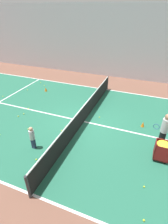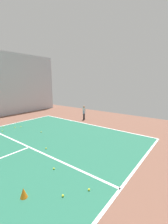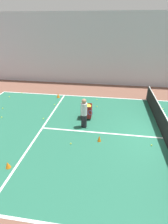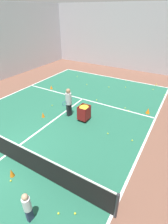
{
  "view_description": "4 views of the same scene",
  "coord_description": "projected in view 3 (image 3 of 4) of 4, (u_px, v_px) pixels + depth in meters",
  "views": [
    {
      "loc": [
        7.85,
        3.12,
        5.71
      ],
      "look_at": [
        0.0,
        0.0,
        0.66
      ],
      "focal_mm": 28.0,
      "sensor_mm": 36.0,
      "label": 1
    },
    {
      "loc": [
        -6.6,
        -2.52,
        3.3
      ],
      "look_at": [
        1.28,
        -12.72,
        0.68
      ],
      "focal_mm": 24.0,
      "sensor_mm": 36.0,
      "label": 2
    },
    {
      "loc": [
        -7.85,
        2.91,
        5.27
      ],
      "look_at": [
        0.47,
        4.17,
        0.95
      ],
      "focal_mm": 28.0,
      "sensor_mm": 36.0,
      "label": 3
    },
    {
      "loc": [
        5.8,
        -3.05,
        5.5
      ],
      "look_at": [
        1.5,
        4.17,
        0.54
      ],
      "focal_mm": 28.0,
      "sensor_mm": 36.0,
      "label": 4
    }
  ],
  "objects": [
    {
      "name": "tennis_ball_11",
      "position": [
        97.0,
        106.0,
        12.22
      ],
      "size": [
        0.07,
        0.07,
        0.07
      ],
      "primitive_type": "sphere",
      "color": "yellow",
      "rests_on": "ground"
    },
    {
      "name": "line_service_far",
      "position": [
        42.0,
        128.0,
        9.78
      ],
      "size": [
        9.98,
        0.1,
        0.0
      ],
      "primitive_type": "cube",
      "color": "white",
      "rests_on": "ground"
    },
    {
      "name": "tennis_ball_21",
      "position": [
        22.0,
        93.0,
        14.59
      ],
      "size": [
        0.07,
        0.07,
        0.07
      ],
      "primitive_type": "sphere",
      "color": "yellow",
      "rests_on": "ground"
    },
    {
      "name": "tennis_ball_13",
      "position": [
        55.0,
        104.0,
        12.49
      ],
      "size": [
        0.07,
        0.07,
        0.07
      ],
      "primitive_type": "sphere",
      "color": "yellow",
      "rests_on": "ground"
    },
    {
      "name": "training_cone_1",
      "position": [
        58.0,
        95.0,
        13.67
      ],
      "size": [
        0.25,
        0.25,
        0.35
      ],
      "primitive_type": "cone",
      "color": "orange",
      "rests_on": "ground"
    },
    {
      "name": "coach_at_net",
      "position": [
        84.0,
        111.0,
        9.44
      ],
      "size": [
        0.41,
        0.7,
        1.72
      ],
      "rotation": [
        0.0,
        0.0,
        -1.81
      ],
      "color": "black",
      "rests_on": "ground"
    },
    {
      "name": "court_playing_area",
      "position": [
        163.0,
        138.0,
        8.93
      ],
      "size": [
        9.98,
        23.5,
        0.0
      ],
      "color": "#23664C",
      "rests_on": "ground"
    },
    {
      "name": "line_sideline_right",
      "position": [
        147.0,
        100.0,
        13.31
      ],
      "size": [
        0.1,
        23.5,
        0.0
      ],
      "primitive_type": "cube",
      "color": "white",
      "rests_on": "ground"
    },
    {
      "name": "training_cone_0",
      "position": [
        99.0,
        138.0,
        8.63
      ],
      "size": [
        0.19,
        0.19,
        0.32
      ],
      "primitive_type": "cone",
      "color": "orange",
      "rests_on": "ground"
    },
    {
      "name": "ball_cart",
      "position": [
        87.0,
        109.0,
        10.5
      ],
      "size": [
        0.56,
        0.62,
        0.92
      ],
      "color": "maroon",
      "rests_on": "ground"
    },
    {
      "name": "line_centre_service",
      "position": [
        163.0,
        138.0,
        8.93
      ],
      "size": [
        0.1,
        12.93,
        0.0
      ],
      "primitive_type": "cube",
      "color": "white",
      "rests_on": "ground"
    },
    {
      "name": "tennis_ball_20",
      "position": [
        163.0,
        108.0,
        11.92
      ],
      "size": [
        0.07,
        0.07,
        0.07
      ],
      "primitive_type": "sphere",
      "color": "yellow",
      "rests_on": "ground"
    },
    {
      "name": "tennis_ball_12",
      "position": [
        3.0,
        108.0,
        11.95
      ],
      "size": [
        0.07,
        0.07,
        0.07
      ],
      "primitive_type": "sphere",
      "color": "yellow",
      "rests_on": "ground"
    },
    {
      "name": "hall_enclosure_right",
      "position": [
        146.0,
        52.0,
        14.85
      ],
      "size": [
        0.15,
        30.32,
        6.11
      ],
      "color": "silver",
      "rests_on": "ground"
    },
    {
      "name": "ground_plane",
      "position": [
        163.0,
        138.0,
        8.93
      ],
      "size": [
        34.02,
        34.02,
        0.0
      ],
      "primitive_type": "plane",
      "color": "brown"
    },
    {
      "name": "tennis_ball_26",
      "position": [
        71.0,
        144.0,
        8.47
      ],
      "size": [
        0.07,
        0.07,
        0.07
      ],
      "primitive_type": "sphere",
      "color": "yellow",
      "rests_on": "ground"
    },
    {
      "name": "tennis_ball_30",
      "position": [
        43.0,
        119.0,
        10.67
      ],
      "size": [
        0.07,
        0.07,
        0.07
      ],
      "primitive_type": "sphere",
      "color": "yellow",
      "rests_on": "ground"
    },
    {
      "name": "tennis_ball_7",
      "position": [
        9.0,
        97.0,
        13.81
      ],
      "size": [
        0.07,
        0.07,
        0.07
      ],
      "primitive_type": "sphere",
      "color": "yellow",
      "rests_on": "ground"
    },
    {
      "name": "tennis_ball_15",
      "position": [
        158.0,
        105.0,
        12.35
      ],
      "size": [
        0.07,
        0.07,
        0.07
      ],
      "primitive_type": "sphere",
      "color": "yellow",
      "rests_on": "ground"
    },
    {
      "name": "tennis_net",
      "position": [
        165.0,
        129.0,
        8.67
      ],
      "size": [
        10.28,
        0.1,
        1.09
      ],
      "color": "#2D2D33",
      "rests_on": "ground"
    },
    {
      "name": "training_cone_4",
      "position": [
        8.0,
        165.0,
        7.05
      ],
      "size": [
        0.22,
        0.22,
        0.28
      ],
      "primitive_type": "cone",
      "color": "orange",
      "rests_on": "ground"
    },
    {
      "name": "tennis_ball_10",
      "position": [
        58.0,
        103.0,
        12.73
      ],
      "size": [
        0.07,
        0.07,
        0.07
      ],
      "primitive_type": "sphere",
      "color": "yellow",
      "rests_on": "ground"
    },
    {
      "name": "tennis_ball_16",
      "position": [
        97.0,
        99.0,
        13.32
      ],
      "size": [
        0.07,
        0.07,
        0.07
      ],
      "primitive_type": "sphere",
      "color": "yellow",
      "rests_on": "ground"
    },
    {
      "name": "tennis_ball_9",
      "position": [
        152.0,
        145.0,
        8.36
      ],
      "size": [
        0.07,
        0.07,
        0.07
      ],
      "primitive_type": "sphere",
      "color": "yellow",
      "rests_on": "ground"
    },
    {
      "name": "tennis_ball_4",
      "position": [
        2.0,
        117.0,
        10.82
      ],
      "size": [
        0.07,
        0.07,
        0.07
      ],
      "primitive_type": "sphere",
      "color": "yellow",
      "rests_on": "ground"
    }
  ]
}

